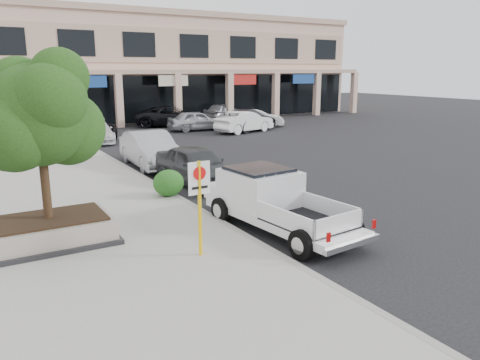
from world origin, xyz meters
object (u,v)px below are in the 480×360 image
pickup_truck (281,203)px  lot_car_e (224,111)px  planter_tree (43,115)px  no_parking_sign (200,195)px  planter (50,230)px  lot_car_b (244,122)px  lot_car_f (258,118)px  curb_car_b (151,149)px  lot_car_a (197,121)px  curb_car_c (96,131)px  curb_car_d (89,127)px  lot_car_c (248,120)px  lot_car_d (172,116)px

pickup_truck → lot_car_e: pickup_truck is taller
planter_tree → no_parking_sign: planter_tree is taller
planter → lot_car_b: size_ratio=0.68×
no_parking_sign → lot_car_f: no_parking_sign is taller
curb_car_b → lot_car_a: (7.68, 11.07, -0.09)m
curb_car_c → lot_car_f: size_ratio=1.14×
lot_car_b → lot_car_a: bearing=29.7°
curb_car_d → planter: bearing=-105.5°
lot_car_c → pickup_truck: bearing=127.8°
pickup_truck → curb_car_d: (-0.28, 21.44, -0.07)m
planter → lot_car_a: bearing=55.4°
curb_car_c → lot_car_c: 11.26m
lot_car_b → lot_car_d: size_ratio=0.81×
curb_car_d → curb_car_c: bearing=-87.3°
lot_car_a → curb_car_d: bearing=95.5°
planter_tree → lot_car_a: bearing=55.5°
pickup_truck → lot_car_a: size_ratio=1.25×
lot_car_b → lot_car_d: bearing=13.2°
curb_car_b → lot_car_e: 21.31m
no_parking_sign → lot_car_c: size_ratio=0.42×
pickup_truck → lot_car_d: 26.06m
planter_tree → curb_car_d: (5.41, 19.27, -2.62)m
curb_car_d → lot_car_a: size_ratio=1.31×
no_parking_sign → lot_car_b: no_parking_sign is taller
planter_tree → curb_car_b: bearing=55.8°
curb_car_d → lot_car_c: 11.45m
lot_car_e → lot_car_f: 6.03m
curb_car_d → curb_car_b: bearing=-87.8°
curb_car_b → lot_car_f: bearing=42.2°
lot_car_a → lot_car_b: 3.70m
lot_car_e → pickup_truck: bearing=129.5°
curb_car_d → lot_car_b: size_ratio=1.21×
lot_car_a → lot_car_e: size_ratio=0.97×
no_parking_sign → lot_car_a: bearing=64.7°
curb_car_b → lot_car_c: size_ratio=0.91×
planter_tree → lot_car_b: planter_tree is taller
planter_tree → lot_car_a: (13.41, 19.51, -2.67)m
no_parking_sign → lot_car_d: 27.64m
planter_tree → planter: bearing=-131.0°
lot_car_b → curb_car_b: bearing=115.1°
curb_car_c → lot_car_c: bearing=7.9°
no_parking_sign → curb_car_c: 20.67m
no_parking_sign → curb_car_d: 22.30m
curb_car_d → lot_car_e: bearing=24.3°
pickup_truck → lot_car_c: (11.04, 19.77, -0.05)m
curb_car_d → lot_car_d: 8.27m
lot_car_e → lot_car_c: bearing=139.6°
curb_car_b → lot_car_f: size_ratio=1.24×
planter → pickup_truck: size_ratio=0.59×
planter_tree → curb_car_b: planter_tree is taller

